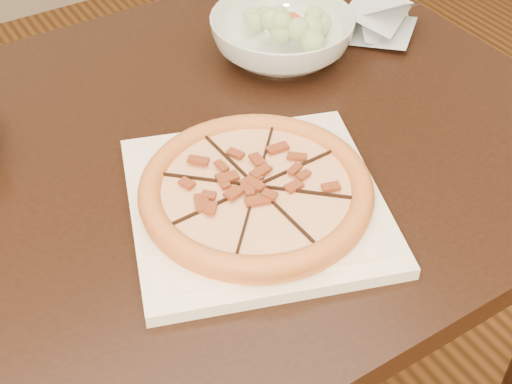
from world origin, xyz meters
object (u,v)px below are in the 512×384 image
(salad_bowl, at_px, (282,37))
(plate, at_px, (256,203))
(dining_table, at_px, (140,225))
(pizza, at_px, (256,190))

(salad_bowl, bearing_deg, plate, -128.42)
(dining_table, xyz_separation_m, plate, (0.11, -0.16, 0.12))
(pizza, distance_m, salad_bowl, 0.38)
(dining_table, bearing_deg, pizza, -55.56)
(plate, xyz_separation_m, salad_bowl, (0.24, 0.30, 0.03))
(plate, distance_m, salad_bowl, 0.38)
(dining_table, height_order, salad_bowl, salad_bowl)
(dining_table, distance_m, plate, 0.22)
(plate, height_order, pizza, pizza)
(dining_table, height_order, pizza, pizza)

